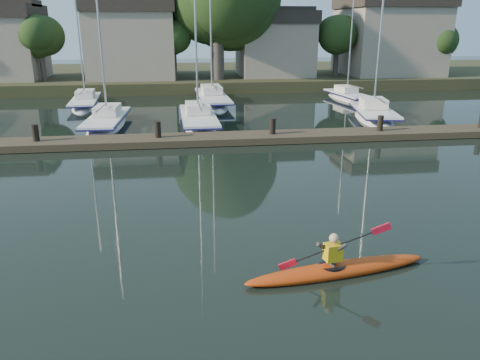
{
  "coord_description": "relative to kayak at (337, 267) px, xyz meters",
  "views": [
    {
      "loc": [
        -1.99,
        -9.93,
        5.86
      ],
      "look_at": [
        -0.09,
        4.01,
        1.2
      ],
      "focal_mm": 35.0,
      "sensor_mm": 36.0,
      "label": 1
    }
  ],
  "objects": [
    {
      "name": "ground",
      "position": [
        -1.77,
        0.07,
        -0.19
      ],
      "size": [
        160.0,
        160.0,
        0.0
      ],
      "primitive_type": "plane",
      "color": "black",
      "rests_on": "ground"
    },
    {
      "name": "kayak",
      "position": [
        0.0,
        0.0,
        0.0
      ],
      "size": [
        4.9,
        1.38,
        1.55
      ],
      "rotation": [
        0.0,
        0.0,
        0.15
      ],
      "color": "#B8410E",
      "rests_on": "ground"
    },
    {
      "name": "dock",
      "position": [
        -1.77,
        14.07,
        0.02
      ],
      "size": [
        34.0,
        2.0,
        1.8
      ],
      "color": "#413425",
      "rests_on": "ground"
    },
    {
      "name": "sailboat_1",
      "position": [
        -8.03,
        19.23,
        -0.37
      ],
      "size": [
        2.48,
        8.45,
        13.66
      ],
      "rotation": [
        0.0,
        0.0,
        -0.05
      ],
      "color": "white",
      "rests_on": "ground"
    },
    {
      "name": "sailboat_2",
      "position": [
        -2.45,
        19.01,
        -0.38
      ],
      "size": [
        2.31,
        9.25,
        15.25
      ],
      "rotation": [
        0.0,
        0.0,
        0.02
      ],
      "color": "white",
      "rests_on": "ground"
    },
    {
      "name": "sailboat_4",
      "position": [
        9.06,
        19.18,
        -0.4
      ],
      "size": [
        3.72,
        7.88,
        12.89
      ],
      "rotation": [
        0.0,
        0.0,
        -0.2
      ],
      "color": "white",
      "rests_on": "ground"
    },
    {
      "name": "sailboat_5",
      "position": [
        -10.68,
        27.25,
        -0.36
      ],
      "size": [
        2.52,
        8.47,
        13.84
      ],
      "rotation": [
        0.0,
        0.0,
        0.07
      ],
      "color": "white",
      "rests_on": "ground"
    },
    {
      "name": "sailboat_6",
      "position": [
        -0.91,
        27.41,
        -0.38
      ],
      "size": [
        2.55,
        10.69,
        16.89
      ],
      "rotation": [
        0.0,
        0.0,
        0.03
      ],
      "color": "white",
      "rests_on": "ground"
    },
    {
      "name": "sailboat_7",
      "position": [
        10.39,
        27.63,
        -0.36
      ],
      "size": [
        2.72,
        7.32,
        11.52
      ],
      "rotation": [
        0.0,
        0.0,
        0.12
      ],
      "color": "white",
      "rests_on": "ground"
    },
    {
      "name": "shore",
      "position": [
        -0.16,
        40.36,
        3.04
      ],
      "size": [
        90.0,
        25.25,
        12.75
      ],
      "color": "#28351A",
      "rests_on": "ground"
    }
  ]
}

